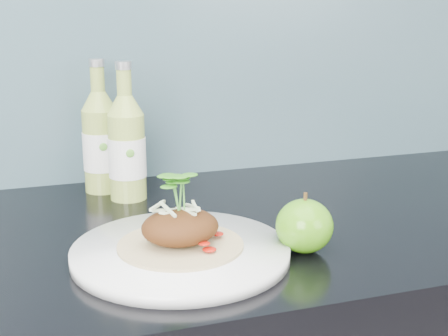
{
  "coord_description": "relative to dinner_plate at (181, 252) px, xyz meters",
  "views": [
    {
      "loc": [
        -0.2,
        0.84,
        1.22
      ],
      "look_at": [
        0.06,
        1.64,
        1.0
      ],
      "focal_mm": 50.0,
      "sensor_mm": 36.0,
      "label": 1
    }
  ],
  "objects": [
    {
      "name": "dinner_plate",
      "position": [
        0.0,
        0.0,
        0.0
      ],
      "size": [
        0.3,
        0.3,
        0.02
      ],
      "color": "white",
      "rests_on": "kitchen_counter"
    },
    {
      "name": "green_apple",
      "position": [
        0.16,
        -0.03,
        0.03
      ],
      "size": [
        0.09,
        0.09,
        0.08
      ],
      "rotation": [
        0.0,
        0.0,
        0.26
      ],
      "color": "#42850E",
      "rests_on": "kitchen_counter"
    },
    {
      "name": "cider_bottle_right",
      "position": [
        -0.02,
        0.28,
        0.08
      ],
      "size": [
        0.07,
        0.07,
        0.23
      ],
      "rotation": [
        0.0,
        0.0,
        -0.03
      ],
      "color": "#99B24A",
      "rests_on": "kitchen_counter"
    },
    {
      "name": "cider_bottle_left",
      "position": [
        -0.05,
        0.34,
        0.08
      ],
      "size": [
        0.07,
        0.07,
        0.23
      ],
      "rotation": [
        0.0,
        0.0,
        0.2
      ],
      "color": "#98AF49",
      "rests_on": "kitchen_counter"
    },
    {
      "name": "pork_taco",
      "position": [
        -0.0,
        0.0,
        0.04
      ],
      "size": [
        0.17,
        0.17,
        0.1
      ],
      "color": "tan",
      "rests_on": "dinner_plate"
    }
  ]
}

